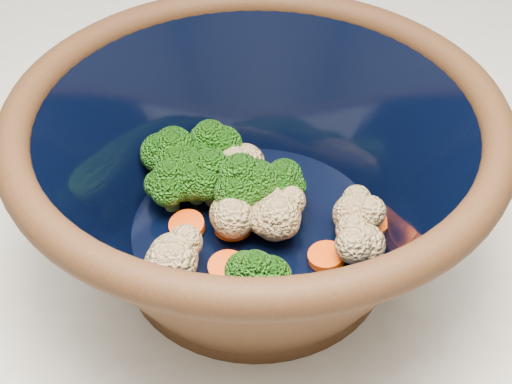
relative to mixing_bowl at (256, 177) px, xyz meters
name	(u,v)px	position (x,y,z in m)	size (l,w,h in m)	color
mixing_bowl	(256,177)	(0.00, 0.00, 0.00)	(0.39, 0.39, 0.14)	black
vegetable_pile	(238,194)	(-0.01, 0.01, -0.02)	(0.18, 0.17, 0.06)	#608442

